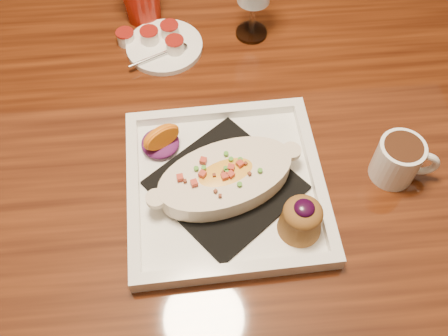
{
  "coord_description": "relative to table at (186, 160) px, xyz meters",
  "views": [
    {
      "loc": [
        0.03,
        -0.55,
        1.46
      ],
      "look_at": [
        0.07,
        -0.1,
        0.77
      ],
      "focal_mm": 40.0,
      "sensor_mm": 36.0,
      "label": 1
    }
  ],
  "objects": [
    {
      "name": "floor",
      "position": [
        0.0,
        0.0,
        -0.65
      ],
      "size": [
        7.0,
        7.0,
        0.0
      ],
      "primitive_type": "plane",
      "color": "black",
      "rests_on": "ground"
    },
    {
      "name": "table",
      "position": [
        0.0,
        0.0,
        0.0
      ],
      "size": [
        1.5,
        0.9,
        0.75
      ],
      "color": "#652A0E",
      "rests_on": "floor"
    },
    {
      "name": "chair_far",
      "position": [
        -0.0,
        0.63,
        -0.15
      ],
      "size": [
        0.42,
        0.42,
        0.93
      ],
      "rotation": [
        0.0,
        0.0,
        3.14
      ],
      "color": "black",
      "rests_on": "floor"
    },
    {
      "name": "plate",
      "position": [
        0.07,
        -0.14,
        0.12
      ],
      "size": [
        0.32,
        0.32,
        0.08
      ],
      "rotation": [
        0.0,
        0.0,
        0.03
      ],
      "color": "white",
      "rests_on": "table"
    },
    {
      "name": "coffee_mug",
      "position": [
        0.35,
        -0.12,
        0.14
      ],
      "size": [
        0.1,
        0.07,
        0.08
      ],
      "rotation": [
        0.0,
        0.0,
        -0.25
      ],
      "color": "white",
      "rests_on": "table"
    },
    {
      "name": "saucer",
      "position": [
        -0.03,
        0.21,
        0.11
      ],
      "size": [
        0.15,
        0.15,
        0.1
      ],
      "color": "white",
      "rests_on": "table"
    },
    {
      "name": "creamer_loose",
      "position": [
        -0.1,
        0.23,
        0.11
      ],
      "size": [
        0.04,
        0.04,
        0.03
      ],
      "color": "white",
      "rests_on": "table"
    }
  ]
}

